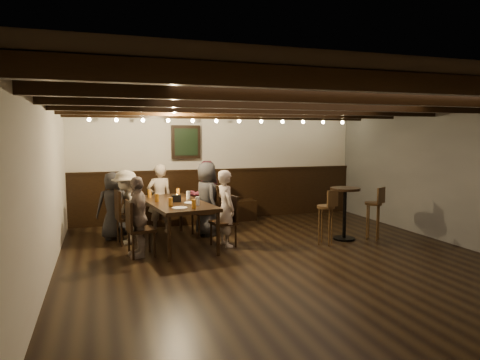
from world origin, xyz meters
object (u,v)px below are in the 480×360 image
object	(u,v)px
person_bench_left	(113,205)
person_bench_right	(206,195)
person_right_far	(226,208)
person_left_near	(126,207)
chair_left_near	(129,227)
person_right_near	(207,199)
chair_right_far	(224,231)
dining_table	(176,205)
chair_left_far	(140,239)
person_bench_centre	(160,198)
high_top_table	(345,206)
person_left_far	(138,217)
chair_right_near	(205,220)
bar_stool_left	(326,224)
bar_stool_right	(373,220)

from	to	relation	value
person_bench_left	person_bench_right	bearing A→B (deg)	180.00
person_right_far	person_left_near	bearing A→B (deg)	59.04
chair_left_near	person_right_near	distance (m)	1.53
chair_right_far	person_bench_left	world-z (taller)	person_bench_left
dining_table	chair_left_far	xyz separation A→B (m)	(-0.65, -0.54, -0.42)
person_bench_left	person_bench_centre	distance (m)	0.91
person_left_near	high_top_table	bearing A→B (deg)	68.55
person_bench_right	person_left_near	distance (m)	1.71
person_left_far	chair_right_near	bearing A→B (deg)	121.47
chair_right_far	person_bench_left	size ratio (longest dim) A/B	0.70
chair_right_far	high_top_table	distance (m)	2.25
dining_table	chair_left_far	distance (m)	0.95
chair_left_far	person_left_far	world-z (taller)	person_left_far
person_right_far	bar_stool_left	distance (m)	1.76
person_right_near	person_bench_centre	bearing A→B (deg)	51.34
chair_left_far	person_bench_centre	world-z (taller)	person_bench_centre
chair_left_far	person_left_far	bearing A→B (deg)	-90.00
person_right_near	chair_right_far	bearing A→B (deg)	177.98
chair_left_near	person_left_far	size ratio (longest dim) A/B	0.75
dining_table	bar_stool_right	distance (m)	3.57
person_bench_left	bar_stool_right	distance (m)	4.75
person_right_near	high_top_table	size ratio (longest dim) A/B	1.46
bar_stool_left	person_bench_centre	bearing A→B (deg)	124.46
person_right_near	person_right_far	distance (m)	0.90
person_right_near	chair_left_near	bearing A→B (deg)	90.00
chair_left_near	high_top_table	world-z (taller)	chair_left_near
person_left_far	high_top_table	size ratio (longest dim) A/B	1.33
person_right_far	chair_left_near	bearing A→B (deg)	58.53
person_left_far	high_top_table	bearing A→B (deg)	81.78
chair_left_near	chair_left_far	bearing A→B (deg)	0.09
bar_stool_left	bar_stool_right	size ratio (longest dim) A/B	1.00
person_bench_right	chair_left_near	bearing A→B (deg)	15.52
person_bench_left	person_left_far	size ratio (longest dim) A/B	0.98
chair_right_far	person_right_far	size ratio (longest dim) A/B	0.66
dining_table	bar_stool_right	xyz separation A→B (m)	(3.48, -0.75, -0.34)
bar_stool_right	chair_left_far	bearing A→B (deg)	149.35
person_bench_centre	person_bench_right	xyz separation A→B (m)	(0.91, -0.03, 0.03)
dining_table	high_top_table	distance (m)	3.04
dining_table	chair_left_far	world-z (taller)	chair_left_far
dining_table	person_bench_right	world-z (taller)	person_bench_right
chair_right_near	person_bench_centre	bearing A→B (deg)	50.21
dining_table	person_bench_centre	distance (m)	1.05
bar_stool_right	person_bench_left	bearing A→B (deg)	133.49
dining_table	person_bench_centre	world-z (taller)	person_bench_centre
chair_right_near	bar_stool_right	size ratio (longest dim) A/B	1.00
bar_stool_left	dining_table	bearing A→B (deg)	141.74
person_left_far	bar_stool_right	xyz separation A→B (m)	(4.16, -0.20, -0.27)
chair_right_far	person_bench_centre	distance (m)	1.71
chair_right_near	bar_stool_left	xyz separation A→B (m)	(1.82, -1.34, 0.06)
person_bench_centre	person_right_near	distance (m)	0.96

